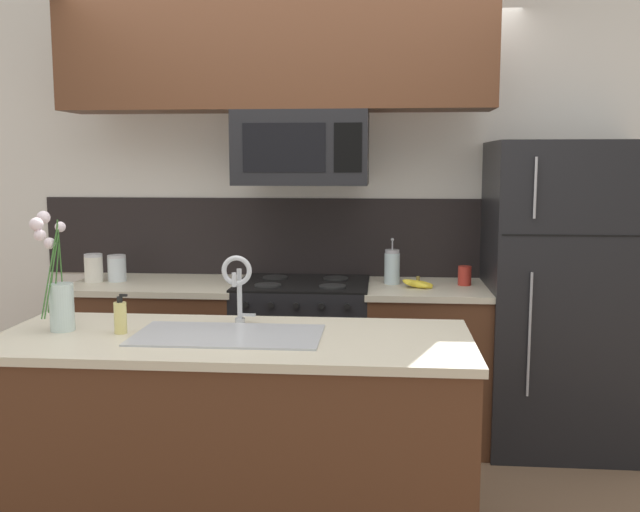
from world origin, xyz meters
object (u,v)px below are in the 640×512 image
refrigerator (564,296)px  dish_soap_bottle (120,317)px  sink_faucet (238,280)px  coffee_tin (465,276)px  storage_jar_tall (94,268)px  microwave (302,148)px  banana_bunch (418,284)px  flower_vase (59,294)px  storage_jar_medium (117,268)px  stove_range (303,359)px  french_press (392,267)px

refrigerator → dish_soap_bottle: refrigerator is taller
sink_faucet → refrigerator: bearing=33.0°
coffee_tin → storage_jar_tall: bearing=-178.0°
microwave → banana_bunch: (0.66, -0.04, -0.76)m
storage_jar_tall → flower_vase: flower_vase is taller
flower_vase → banana_bunch: bearing=36.9°
refrigerator → storage_jar_medium: size_ratio=11.05×
stove_range → french_press: 0.75m
storage_jar_medium → sink_faucet: (0.94, -1.06, 0.12)m
storage_jar_medium → dish_soap_bottle: 1.34m
stove_range → coffee_tin: size_ratio=8.45×
dish_soap_bottle → flower_vase: flower_vase is taller
storage_jar_tall → flower_vase: bearing=-73.8°
french_press → stove_range: bearing=-173.3°
refrigerator → french_press: (-0.97, 0.04, 0.15)m
sink_faucet → dish_soap_bottle: bearing=-156.6°
storage_jar_tall → storage_jar_medium: size_ratio=1.06×
stove_range → dish_soap_bottle: size_ratio=5.64×
coffee_tin → dish_soap_bottle: dish_soap_bottle is taller
sink_faucet → banana_bunch: bearing=50.2°
french_press → dish_soap_bottle: size_ratio=1.62×
stove_range → storage_jar_tall: storage_jar_tall is taller
french_press → microwave: bearing=-171.0°
french_press → dish_soap_bottle: 1.73m
storage_jar_medium → banana_bunch: size_ratio=0.82×
stove_range → coffee_tin: (0.93, 0.05, 0.50)m
stove_range → storage_jar_medium: (-1.11, 0.01, 0.53)m
dish_soap_bottle → stove_range: bearing=63.6°
coffee_tin → banana_bunch: bearing=-157.9°
flower_vase → storage_jar_tall: bearing=106.2°
storage_jar_tall → banana_bunch: 1.89m
sink_faucet → dish_soap_bottle: size_ratio=1.85×
banana_bunch → sink_faucet: 1.30m
stove_range → microwave: bearing=-89.8°
stove_range → refrigerator: (1.48, 0.02, 0.40)m
storage_jar_tall → coffee_tin: storage_jar_tall is taller
refrigerator → storage_jar_medium: 2.59m
french_press → coffee_tin: 0.42m
refrigerator → sink_faucet: refrigerator is taller
stove_range → flower_vase: (-0.89, -1.22, 0.61)m
storage_jar_medium → sink_faucet: bearing=-48.3°
coffee_tin → sink_faucet: (-1.09, -1.10, 0.14)m
refrigerator → coffee_tin: refrigerator is taller
storage_jar_tall → dish_soap_bottle: size_ratio=1.01×
dish_soap_bottle → sink_faucet: bearing=23.4°
refrigerator → sink_faucet: (-1.64, -1.07, 0.25)m
storage_jar_medium → dish_soap_bottle: bearing=-68.6°
coffee_tin → storage_jar_medium: bearing=-178.8°
refrigerator → banana_bunch: bearing=-174.4°
microwave → coffee_tin: (0.93, 0.07, -0.72)m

